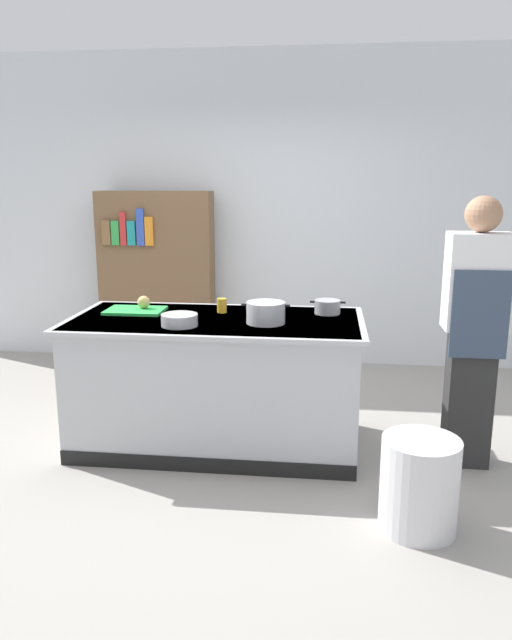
{
  "coord_description": "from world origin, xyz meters",
  "views": [
    {
      "loc": [
        0.73,
        -3.94,
        1.82
      ],
      "look_at": [
        0.25,
        0.2,
        0.85
      ],
      "focal_mm": 34.29,
      "sensor_mm": 36.0,
      "label": 1
    }
  ],
  "objects_px": {
    "mixing_bowl": "(179,320)",
    "bookshelf": "(157,280)",
    "onion": "(144,302)",
    "stock_pot": "(266,313)",
    "sauce_pan": "(327,307)",
    "trash_bin": "(419,484)",
    "juice_cup": "(222,306)",
    "person_chef": "(474,327)"
  },
  "relations": [
    {
      "from": "stock_pot",
      "to": "mixing_bowl",
      "type": "distance_m",
      "value": 0.56
    },
    {
      "from": "sauce_pan",
      "to": "bookshelf",
      "type": "xyz_separation_m",
      "value": [
        -1.66,
        1.56,
        -0.1
      ]
    },
    {
      "from": "juice_cup",
      "to": "trash_bin",
      "type": "xyz_separation_m",
      "value": [
        1.23,
        -1.12,
        -0.7
      ]
    },
    {
      "from": "sauce_pan",
      "to": "trash_bin",
      "type": "distance_m",
      "value": 1.45
    },
    {
      "from": "mixing_bowl",
      "to": "trash_bin",
      "type": "distance_m",
      "value": 1.74
    },
    {
      "from": "onion",
      "to": "mixing_bowl",
      "type": "height_order",
      "value": "onion"
    },
    {
      "from": "bookshelf",
      "to": "trash_bin",
      "type": "bearing_deg",
      "value": -51.7
    },
    {
      "from": "onion",
      "to": "stock_pot",
      "type": "bearing_deg",
      "value": -16.68
    },
    {
      "from": "sauce_pan",
      "to": "trash_bin",
      "type": "bearing_deg",
      "value": -66.89
    },
    {
      "from": "stock_pot",
      "to": "mixing_bowl",
      "type": "bearing_deg",
      "value": -165.78
    },
    {
      "from": "onion",
      "to": "sauce_pan",
      "type": "height_order",
      "value": "onion"
    },
    {
      "from": "mixing_bowl",
      "to": "person_chef",
      "type": "xyz_separation_m",
      "value": [
        1.85,
        0.12,
        -0.02
      ]
    },
    {
      "from": "onion",
      "to": "bookshelf",
      "type": "height_order",
      "value": "bookshelf"
    },
    {
      "from": "mixing_bowl",
      "to": "bookshelf",
      "type": "relative_size",
      "value": 0.14
    },
    {
      "from": "trash_bin",
      "to": "bookshelf",
      "type": "distance_m",
      "value": 3.53
    },
    {
      "from": "stock_pot",
      "to": "person_chef",
      "type": "bearing_deg",
      "value": -0.71
    },
    {
      "from": "onion",
      "to": "mixing_bowl",
      "type": "relative_size",
      "value": 0.38
    },
    {
      "from": "mixing_bowl",
      "to": "juice_cup",
      "type": "relative_size",
      "value": 2.34
    },
    {
      "from": "onion",
      "to": "person_chef",
      "type": "height_order",
      "value": "person_chef"
    },
    {
      "from": "onion",
      "to": "stock_pot",
      "type": "relative_size",
      "value": 0.28
    },
    {
      "from": "stock_pot",
      "to": "bookshelf",
      "type": "xyz_separation_m",
      "value": [
        -1.26,
        1.89,
        -0.12
      ]
    },
    {
      "from": "onion",
      "to": "sauce_pan",
      "type": "distance_m",
      "value": 1.29
    },
    {
      "from": "onion",
      "to": "juice_cup",
      "type": "distance_m",
      "value": 0.56
    },
    {
      "from": "person_chef",
      "to": "bookshelf",
      "type": "bearing_deg",
      "value": 68.93
    },
    {
      "from": "onion",
      "to": "bookshelf",
      "type": "bearing_deg",
      "value": 102.64
    },
    {
      "from": "juice_cup",
      "to": "trash_bin",
      "type": "distance_m",
      "value": 1.81
    },
    {
      "from": "mixing_bowl",
      "to": "trash_bin",
      "type": "bearing_deg",
      "value": -26.02
    },
    {
      "from": "onion",
      "to": "bookshelf",
      "type": "relative_size",
      "value": 0.05
    },
    {
      "from": "juice_cup",
      "to": "onion",
      "type": "bearing_deg",
      "value": -178.24
    },
    {
      "from": "onion",
      "to": "sauce_pan",
      "type": "bearing_deg",
      "value": 2.89
    },
    {
      "from": "trash_bin",
      "to": "bookshelf",
      "type": "bearing_deg",
      "value": 128.3
    },
    {
      "from": "stock_pot",
      "to": "person_chef",
      "type": "distance_m",
      "value": 1.31
    },
    {
      "from": "stock_pot",
      "to": "sauce_pan",
      "type": "xyz_separation_m",
      "value": [
        0.4,
        0.33,
        -0.02
      ]
    },
    {
      "from": "sauce_pan",
      "to": "bookshelf",
      "type": "bearing_deg",
      "value": 136.73
    },
    {
      "from": "sauce_pan",
      "to": "stock_pot",
      "type": "bearing_deg",
      "value": -140.0
    },
    {
      "from": "trash_bin",
      "to": "sauce_pan",
      "type": "bearing_deg",
      "value": 113.11
    },
    {
      "from": "sauce_pan",
      "to": "trash_bin",
      "type": "relative_size",
      "value": 0.48
    },
    {
      "from": "sauce_pan",
      "to": "juice_cup",
      "type": "distance_m",
      "value": 0.74
    },
    {
      "from": "onion",
      "to": "person_chef",
      "type": "xyz_separation_m",
      "value": [
        2.2,
        -0.28,
        -0.05
      ]
    },
    {
      "from": "mixing_bowl",
      "to": "trash_bin",
      "type": "xyz_separation_m",
      "value": [
        1.44,
        -0.7,
        -0.69
      ]
    },
    {
      "from": "sauce_pan",
      "to": "person_chef",
      "type": "xyz_separation_m",
      "value": [
        0.91,
        -0.35,
        -0.03
      ]
    },
    {
      "from": "person_chef",
      "to": "bookshelf",
      "type": "xyz_separation_m",
      "value": [
        -2.57,
        1.91,
        -0.06
      ]
    }
  ]
}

